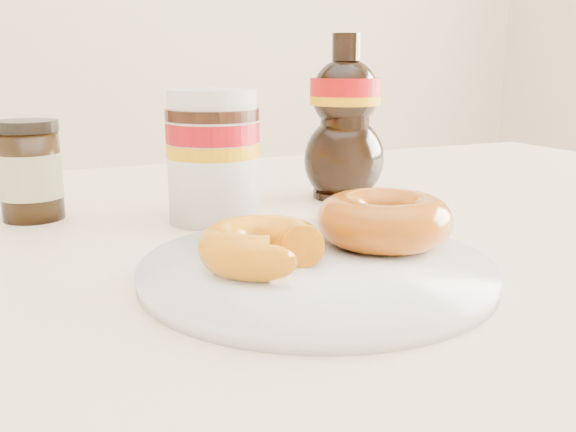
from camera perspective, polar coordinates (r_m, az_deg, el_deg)
name	(u,v)px	position (r m, az deg, el deg)	size (l,w,h in m)	color
dining_table	(265,324)	(0.60, -2.07, -9.57)	(1.40, 0.90, 0.75)	beige
plate	(316,269)	(0.46, 2.52, -4.73)	(0.25, 0.25, 0.01)	white
donut_bitten	(261,246)	(0.44, -2.37, -2.70)	(0.09, 0.09, 0.03)	orange
donut_whole	(384,220)	(0.51, 8.53, -0.31)	(0.11, 0.11, 0.04)	#933709
nutella_jar	(213,151)	(0.62, -6.66, 5.76)	(0.09, 0.09, 0.13)	white
syrup_bottle	(345,118)	(0.73, 5.07, 8.71)	(0.09, 0.08, 0.18)	black
dark_jar	(30,172)	(0.68, -21.94, 3.69)	(0.06, 0.06, 0.10)	black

